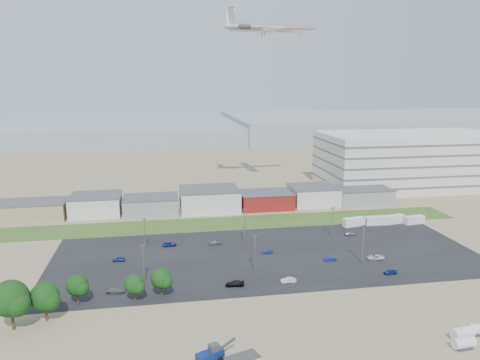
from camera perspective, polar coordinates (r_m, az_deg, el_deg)
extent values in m
plane|color=#867455|center=(115.68, 3.19, -12.81)|extent=(700.00, 700.00, 0.00)
cube|color=black|center=(134.68, 3.34, -9.13)|extent=(120.00, 50.00, 0.01)
cube|color=#344E1D|center=(163.45, -0.94, -5.26)|extent=(160.00, 16.00, 0.02)
cube|color=silver|center=(230.71, 19.94, 2.30)|extent=(80.00, 40.00, 25.00)
imported|color=silver|center=(136.44, 16.20, -9.04)|extent=(4.79, 2.69, 1.27)
imported|color=navy|center=(132.77, 10.95, -9.40)|extent=(3.44, 1.43, 1.10)
imported|color=navy|center=(127.91, 17.85, -10.61)|extent=(3.59, 1.67, 1.19)
imported|color=black|center=(115.37, -0.65, -12.50)|extent=(4.71, 2.33, 1.32)
imported|color=navy|center=(134.13, -14.59, -9.34)|extent=(3.47, 1.43, 1.18)
imported|color=#595B5E|center=(142.77, -3.01, -7.64)|extent=(3.83, 1.68, 1.10)
imported|color=navy|center=(135.83, 3.33, -8.70)|extent=(3.31, 1.23, 1.08)
imported|color=#A5A5AA|center=(154.65, 13.29, -6.39)|extent=(3.53, 1.74, 1.16)
imported|color=navy|center=(142.84, -8.59, -7.74)|extent=(4.34, 2.33, 1.16)
imported|color=#595B5E|center=(115.73, -14.95, -12.85)|extent=(4.71, 2.41, 1.31)
imported|color=silver|center=(117.84, 5.92, -12.04)|extent=(3.82, 1.52, 1.24)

